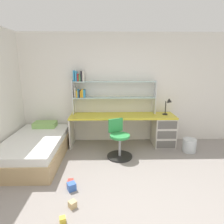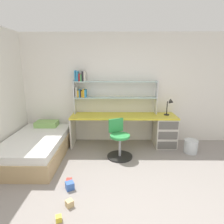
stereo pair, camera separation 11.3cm
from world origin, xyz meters
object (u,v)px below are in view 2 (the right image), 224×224
desk (151,128)px  bed_platform (37,147)px  bookshelf_hutch (103,89)px  waste_bin (191,146)px  toy_block_natural_0 (69,203)px  toy_block_red_3 (69,181)px  swivel_chair (119,143)px  desk_lamp (170,104)px  toy_block_blue_2 (70,186)px  toy_block_yellow_1 (59,219)px

desk → bed_platform: 2.54m
bookshelf_hutch → bed_platform: (-1.33, -0.79, -1.08)m
bed_platform → waste_bin: bearing=4.0°
toy_block_natural_0 → toy_block_red_3: toy_block_natural_0 is taller
swivel_chair → toy_block_red_3: (-0.82, -0.95, -0.26)m
bookshelf_hutch → desk_lamp: bearing=-6.8°
desk → toy_block_natural_0: (-1.47, -2.04, -0.38)m
desk → toy_block_blue_2: desk is taller
desk → desk_lamp: bearing=-0.5°
swivel_chair → toy_block_natural_0: size_ratio=8.56×
desk → toy_block_red_3: bearing=-135.7°
bed_platform → desk: bearing=14.1°
toy_block_natural_0 → toy_block_yellow_1: bearing=-106.6°
desk_lamp → toy_block_red_3: desk_lamp is taller
desk_lamp → waste_bin: size_ratio=1.33×
waste_bin → toy_block_blue_2: 2.66m
toy_block_blue_2 → toy_block_red_3: toy_block_blue_2 is taller
bed_platform → waste_bin: bed_platform is taller
bed_platform → toy_block_natural_0: bearing=-55.3°
bookshelf_hutch → toy_block_yellow_1: bookshelf_hutch is taller
bookshelf_hutch → bed_platform: bookshelf_hutch is taller
desk → bookshelf_hutch: bearing=171.0°
swivel_chair → bed_platform: bearing=-179.1°
toy_block_yellow_1 → desk_lamp: bearing=49.7°
bookshelf_hutch → swivel_chair: bearing=-64.9°
bed_platform → toy_block_blue_2: bearing=-49.4°
waste_bin → toy_block_blue_2: waste_bin is taller
waste_bin → bed_platform: bearing=-176.0°
bed_platform → toy_block_red_3: size_ratio=21.09×
desk → desk_lamp: 0.68m
desk_lamp → toy_block_red_3: size_ratio=4.35×
bed_platform → toy_block_yellow_1: bed_platform is taller
bookshelf_hutch → toy_block_red_3: size_ratio=21.85×
bookshelf_hutch → toy_block_yellow_1: (-0.42, -2.47, -1.27)m
waste_bin → toy_block_blue_2: size_ratio=2.47×
desk_lamp → swivel_chair: size_ratio=0.49×
toy_block_red_3 → toy_block_natural_0: bearing=-76.6°
desk_lamp → swivel_chair: desk_lamp is taller
swivel_chair → toy_block_red_3: 1.29m
waste_bin → toy_block_natural_0: waste_bin is taller
toy_block_yellow_1 → waste_bin: bearing=39.2°
bookshelf_hutch → swivel_chair: (0.36, -0.77, -1.00)m
toy_block_red_3 → toy_block_blue_2: bearing=-73.0°
waste_bin → desk_lamp: bearing=135.1°
desk_lamp → waste_bin: 1.00m
toy_block_yellow_1 → desk: bearing=56.1°
desk → waste_bin: (0.79, -0.39, -0.28)m
desk → toy_block_yellow_1: 2.79m
toy_block_yellow_1 → toy_block_blue_2: size_ratio=0.61×
waste_bin → toy_block_natural_0: bearing=-143.8°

